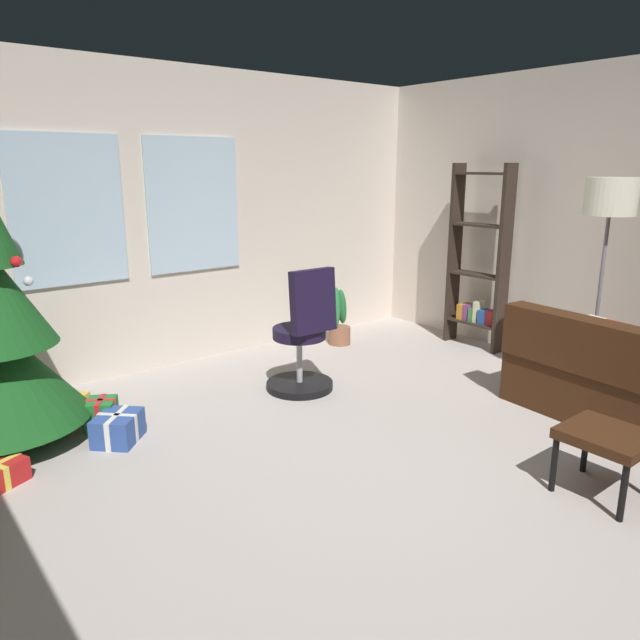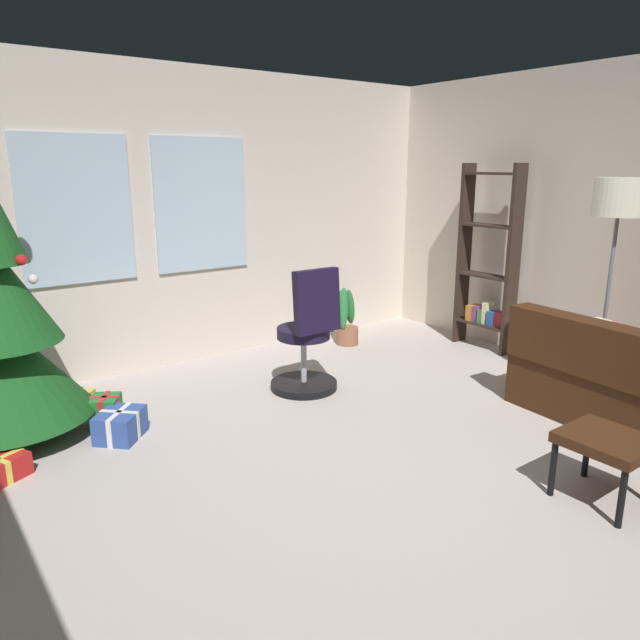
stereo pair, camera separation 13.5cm
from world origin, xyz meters
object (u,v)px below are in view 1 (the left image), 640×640
at_px(bookshelf, 478,267).
at_px(gift_box_green, 102,414).
at_px(potted_plant, 338,319).
at_px(gift_box_blue, 118,428).
at_px(floor_lamp, 609,212).
at_px(gift_box_gold, 65,408).
at_px(office_chair, 303,343).
at_px(footstool, 606,440).

bearing_deg(bookshelf, gift_box_green, 173.68).
xyz_separation_m(bookshelf, potted_plant, (-1.05, 0.95, -0.56)).
bearing_deg(potted_plant, gift_box_blue, -162.85).
xyz_separation_m(bookshelf, floor_lamp, (-0.42, -1.46, 0.66)).
distance_m(gift_box_gold, floor_lamp, 4.34).
xyz_separation_m(office_chair, floor_lamp, (1.73, -1.55, 1.08)).
relative_size(gift_box_blue, potted_plant, 0.66).
relative_size(footstool, office_chair, 0.43).
bearing_deg(footstool, gift_box_green, 125.54).
relative_size(footstool, gift_box_blue, 1.10).
relative_size(gift_box_gold, office_chair, 0.38).
distance_m(gift_box_gold, potted_plant, 2.83).
height_order(gift_box_green, potted_plant, potted_plant).
distance_m(gift_box_green, office_chair, 1.63).
bearing_deg(gift_box_blue, bookshelf, -2.05).
bearing_deg(bookshelf, floor_lamp, -106.20).
bearing_deg(gift_box_gold, bookshelf, -11.31).
relative_size(office_chair, potted_plant, 1.68).
bearing_deg(gift_box_gold, office_chair, -21.66).
distance_m(gift_box_green, gift_box_blue, 0.28).
height_order(gift_box_gold, bookshelf, bookshelf).
bearing_deg(gift_box_blue, office_chair, -1.48).
height_order(gift_box_blue, potted_plant, potted_plant).
height_order(gift_box_green, gift_box_blue, gift_box_green).
xyz_separation_m(gift_box_green, potted_plant, (2.67, 0.54, 0.16)).
bearing_deg(gift_box_gold, floor_lamp, -32.95).
relative_size(gift_box_gold, bookshelf, 0.21).
relative_size(gift_box_green, office_chair, 0.28).
bearing_deg(footstool, gift_box_gold, 124.13).
distance_m(footstool, potted_plant, 3.31).
height_order(gift_box_gold, floor_lamp, floor_lamp).
bearing_deg(footstool, gift_box_blue, 128.41).
xyz_separation_m(office_chair, potted_plant, (1.11, 0.86, -0.15)).
bearing_deg(bookshelf, potted_plant, 137.70).
bearing_deg(gift_box_green, bookshelf, -6.32).
relative_size(gift_box_blue, floor_lamp, 0.24).
bearing_deg(footstool, potted_plant, 76.62).
relative_size(gift_box_gold, gift_box_blue, 0.96).
height_order(gift_box_green, gift_box_gold, gift_box_green).
bearing_deg(gift_box_blue, footstool, -51.59).
distance_m(gift_box_blue, potted_plant, 2.79).
bearing_deg(office_chair, gift_box_gold, 158.34).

